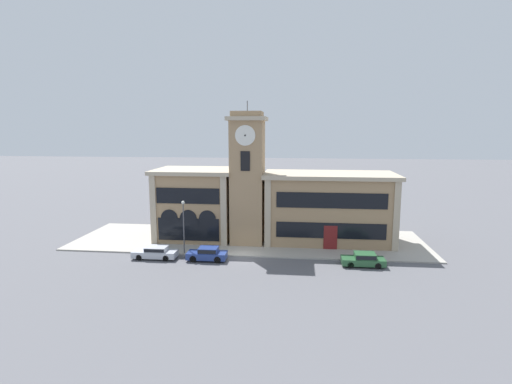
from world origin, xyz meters
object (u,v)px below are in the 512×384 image
Objects in this scene: parked_car_near at (156,252)px; parked_car_mid at (207,253)px; parked_car_far at (364,259)px; street_lamp at (183,219)px.

parked_car_near is 5.59m from parked_car_mid.
parked_car_near is 1.13× the size of parked_car_mid.
parked_car_far is at bearing 179.41° from parked_car_mid.
parked_car_near is 4.51m from street_lamp.
parked_car_near is at bearing -146.95° from street_lamp.
parked_car_near is at bearing -0.59° from parked_car_mid.
parked_car_near is 0.80× the size of street_lamp.
street_lamp is at bearing -30.43° from parked_car_mid.
parked_car_far is 0.74× the size of street_lamp.
street_lamp reaches higher than parked_car_far.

